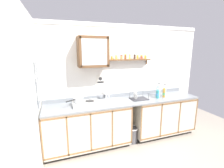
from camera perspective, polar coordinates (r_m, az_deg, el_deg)
The scene contains 22 objects.
floor at distance 3.49m, azimuth 7.45°, elevation -22.18°, with size 6.34×6.34×0.00m, color #9E9384.
back_wall at distance 3.61m, azimuth 2.88°, elevation 0.83°, with size 3.94×0.07×2.50m.
side_wall_left at distance 2.44m, azimuth -26.85°, elevation -6.26°, with size 0.05×3.49×2.50m, color silver.
lower_cabinet_run at distance 3.35m, azimuth -8.60°, elevation -14.88°, with size 1.68×0.63×0.89m.
lower_cabinet_run_right at distance 4.02m, azimuth 17.23°, elevation -10.61°, with size 1.46×0.63×0.89m.
countertop at distance 3.40m, azimuth 4.96°, elevation -6.05°, with size 3.30×0.65×0.03m, color gray.
backsplash at distance 3.65m, azimuth 3.04°, elevation -3.85°, with size 3.30×0.02×0.08m, color gray.
sink at distance 3.32m, azimuth -0.64°, elevation -6.47°, with size 0.52×0.44×0.48m.
hot_plate_stove at distance 3.13m, azimuth -9.76°, elevation -6.88°, with size 0.45×0.33×0.07m.
saucepan at distance 3.11m, azimuth -11.94°, elevation -5.50°, with size 0.33×0.24×0.09m.
bottle_opaque_white_0 at distance 3.86m, azimuth 18.24°, elevation -2.27°, with size 0.07×0.07×0.28m.
bottle_water_clear_1 at distance 3.74m, azimuth 16.26°, elevation -2.24°, with size 0.07×0.07×0.33m.
bottle_juice_amber_2 at distance 3.76m, azimuth 18.03°, elevation -2.95°, with size 0.06×0.06×0.24m.
bottle_detergent_teal_3 at distance 3.65m, azimuth 15.93°, elevation -3.36°, with size 0.08×0.08×0.22m.
bottle_water_blue_4 at distance 3.87m, azimuth 16.01°, elevation -2.27°, with size 0.07×0.07×0.26m.
dish_rack at distance 3.50m, azimuth 9.37°, elevation -4.98°, with size 0.36×0.26×0.17m.
mug at distance 3.18m, azimuth -5.72°, elevation -6.26°, with size 0.12×0.09×0.09m.
wall_cabinet at distance 3.18m, azimuth -6.81°, elevation 11.30°, with size 0.58×0.33×0.59m.
spice_shelf at distance 3.54m, azimuth 6.37°, elevation 8.91°, with size 0.97×0.14×0.23m.
warning_sign at distance 3.43m, azimuth -4.17°, elevation 1.43°, with size 0.17×0.01×0.22m.
window at distance 2.95m, azimuth -25.22°, elevation 0.24°, with size 0.03×0.61×0.79m.
trash_bin at distance 3.65m, azimuth 7.11°, elevation -17.32°, with size 0.28×0.28×0.34m.
Camera 1 is at (-1.34, -2.56, 1.96)m, focal length 25.66 mm.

